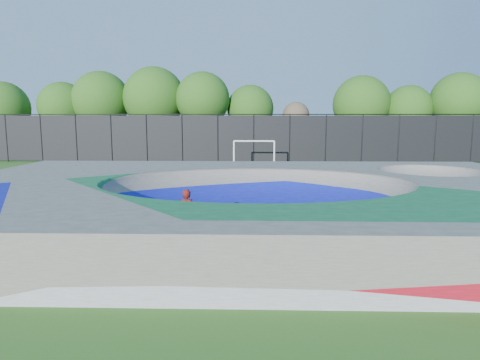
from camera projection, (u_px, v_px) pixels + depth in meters
name	position (u px, v px, depth m)	size (l,w,h in m)	color
ground	(256.00, 223.00, 15.23)	(120.00, 120.00, 0.00)	#2D5D19
skate_deck	(256.00, 202.00, 15.12)	(22.00, 14.00, 1.50)	gray
skater	(187.00, 214.00, 13.20)	(0.56, 0.37, 1.54)	red
skateboard	(187.00, 237.00, 13.31)	(0.78, 0.22, 0.05)	black
soccer_goal	(254.00, 149.00, 31.77)	(3.13, 0.12, 2.06)	white
fence	(254.00, 137.00, 35.70)	(48.09, 0.09, 4.04)	black
treeline	(238.00, 104.00, 40.51)	(52.67, 7.14, 8.57)	#4C3C26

